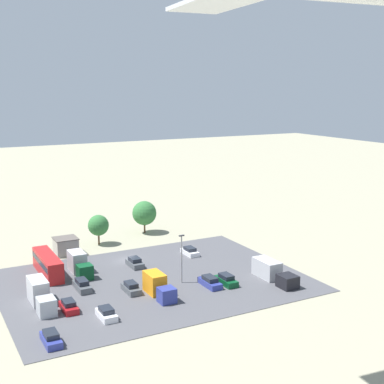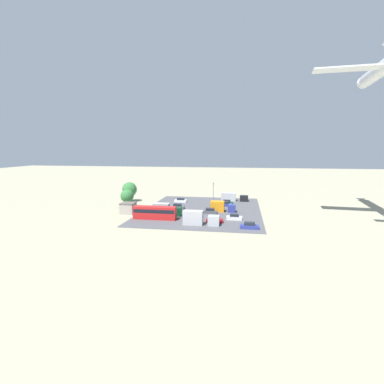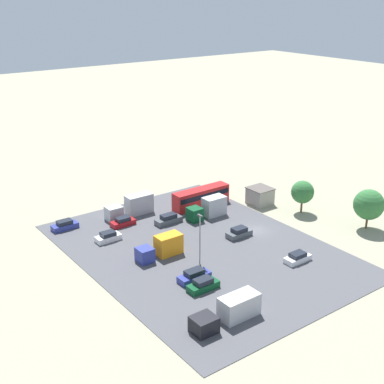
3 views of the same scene
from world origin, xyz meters
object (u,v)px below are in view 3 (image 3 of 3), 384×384
at_px(parked_car_4, 194,276).
at_px(parked_truck_2, 209,208).
at_px(parked_truck_3, 229,311).
at_px(parked_car_3, 108,237).
at_px(parked_car_6, 239,233).
at_px(parked_car_7, 167,239).
at_px(bus, 201,197).
at_px(shed_building, 260,196).
at_px(parked_car_5, 298,258).
at_px(parked_car_0, 203,285).
at_px(parked_car_1, 123,222).
at_px(parked_car_8, 65,225).
at_px(parked_truck_1, 132,206).
at_px(parked_truck_0, 162,247).
at_px(parked_car_2, 169,220).

bearing_deg(parked_car_4, parked_truck_2, 136.80).
height_order(parked_car_4, parked_truck_3, parked_truck_3).
height_order(parked_car_3, parked_car_6, parked_car_6).
bearing_deg(parked_car_4, parked_car_7, 163.65).
bearing_deg(parked_car_3, bus, 97.77).
relative_size(shed_building, parked_car_4, 0.89).
height_order(parked_car_5, parked_car_6, parked_car_6).
xyz_separation_m(bus, parked_car_5, (-25.61, 1.60, -1.23)).
distance_m(bus, parked_car_0, 29.47).
xyz_separation_m(parked_car_1, parked_truck_3, (-32.09, 3.47, 0.69)).
relative_size(shed_building, parked_car_8, 0.96).
distance_m(shed_building, parked_car_1, 26.41).
height_order(parked_car_0, parked_truck_1, parked_truck_1).
relative_size(parked_car_1, parked_truck_0, 0.57).
bearing_deg(parked_car_0, parked_car_4, -10.83).
relative_size(parked_car_4, parked_car_7, 1.12).
distance_m(parked_car_0, parked_car_7, 14.93).
bearing_deg(parked_car_3, shed_building, 84.89).
bearing_deg(parked_car_6, parked_truck_1, 27.27).
bearing_deg(parked_car_7, parked_truck_0, -44.81).
xyz_separation_m(parked_car_3, parked_car_6, (-11.31, -17.77, 0.04)).
relative_size(parked_car_5, parked_truck_2, 0.56).
distance_m(parked_car_2, parked_truck_1, 7.63).
relative_size(parked_car_7, parked_truck_2, 0.57).
relative_size(parked_car_5, parked_car_7, 1.00).
bearing_deg(parked_truck_0, parked_car_5, -131.45).
height_order(parked_car_6, parked_car_8, parked_car_6).
height_order(parked_car_6, parked_car_7, parked_car_6).
relative_size(shed_building, parked_car_3, 1.04).
bearing_deg(parked_truck_3, parked_car_8, 7.91).
bearing_deg(parked_car_0, bus, -36.74).
relative_size(parked_car_0, parked_car_2, 0.93).
bearing_deg(parked_truck_3, parked_truck_0, -8.18).
height_order(shed_building, bus, bus).
bearing_deg(bus, parked_car_2, 107.77).
bearing_deg(bus, shed_building, -119.98).
relative_size(bus, parked_car_3, 2.80).
distance_m(shed_building, parked_car_7, 23.59).
distance_m(parked_car_2, parked_truck_0, 11.96).
bearing_deg(parked_car_2, parked_truck_1, 24.10).
height_order(parked_car_2, parked_truck_3, parked_truck_3).
distance_m(parked_car_5, parked_car_8, 38.59).
relative_size(parked_car_8, parked_truck_0, 0.60).
relative_size(parked_car_3, parked_car_8, 0.93).
height_order(parked_car_5, parked_truck_1, parked_truck_1).
bearing_deg(parked_truck_1, parked_car_6, -152.73).
distance_m(parked_car_5, parked_truck_1, 31.47).
xyz_separation_m(parked_truck_0, parked_truck_2, (7.55, -14.83, 0.13)).
relative_size(parked_car_3, parked_car_6, 0.96).
height_order(parked_truck_0, parked_truck_2, parked_truck_2).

